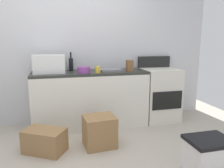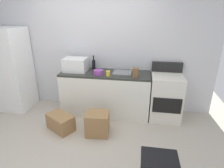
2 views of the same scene
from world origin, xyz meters
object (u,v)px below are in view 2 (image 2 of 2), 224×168
(refrigerator, at_px, (11,70))
(wine_bottle, at_px, (94,64))
(coffee_mug, at_px, (108,74))
(stove_oven, at_px, (166,96))
(mixing_bowl, at_px, (98,72))
(cardboard_box_small, at_px, (97,123))
(knife_block, at_px, (135,73))
(microwave, at_px, (76,65))
(cardboard_box_medium, at_px, (61,122))

(refrigerator, relative_size, wine_bottle, 5.85)
(coffee_mug, bearing_deg, stove_oven, 9.85)
(wine_bottle, distance_m, mixing_bowl, 0.35)
(mixing_bowl, xyz_separation_m, cardboard_box_small, (0.11, -0.64, -0.74))
(refrigerator, height_order, mixing_bowl, refrigerator)
(stove_oven, relative_size, coffee_mug, 11.00)
(stove_oven, height_order, mixing_bowl, stove_oven)
(wine_bottle, bearing_deg, coffee_mug, -44.55)
(stove_oven, xyz_separation_m, coffee_mug, (-1.13, -0.20, 0.48))
(wine_bottle, xyz_separation_m, cardboard_box_small, (0.28, -0.94, -0.80))
(coffee_mug, distance_m, knife_block, 0.51)
(coffee_mug, bearing_deg, cardboard_box_small, -99.31)
(refrigerator, relative_size, stove_oven, 1.59)
(microwave, relative_size, mixing_bowl, 2.42)
(microwave, distance_m, cardboard_box_small, 1.29)
(coffee_mug, bearing_deg, knife_block, 1.49)
(wine_bottle, height_order, cardboard_box_medium, wine_bottle)
(microwave, height_order, coffee_mug, microwave)
(mixing_bowl, bearing_deg, microwave, 164.66)
(coffee_mug, height_order, mixing_bowl, coffee_mug)
(refrigerator, xyz_separation_m, cardboard_box_medium, (1.35, -0.70, -0.73))
(refrigerator, bearing_deg, stove_oven, 0.97)
(refrigerator, distance_m, cardboard_box_small, 2.27)
(mixing_bowl, bearing_deg, stove_oven, 5.71)
(coffee_mug, xyz_separation_m, knife_block, (0.51, 0.01, 0.04))
(cardboard_box_medium, bearing_deg, knife_block, 23.88)
(microwave, height_order, knife_block, microwave)
(wine_bottle, distance_m, cardboard_box_small, 1.27)
(coffee_mug, relative_size, cardboard_box_medium, 0.20)
(cardboard_box_medium, relative_size, cardboard_box_small, 1.21)
(knife_block, xyz_separation_m, cardboard_box_small, (-0.61, -0.59, -0.78))
(stove_oven, bearing_deg, microwave, 179.82)
(stove_oven, height_order, knife_block, stove_oven)
(wine_bottle, bearing_deg, mixing_bowl, -61.14)
(cardboard_box_medium, bearing_deg, microwave, 83.96)
(microwave, bearing_deg, wine_bottle, 26.15)
(stove_oven, height_order, coffee_mug, stove_oven)
(stove_oven, xyz_separation_m, mixing_bowl, (-1.33, -0.13, 0.48))
(coffee_mug, relative_size, cardboard_box_small, 0.24)
(coffee_mug, xyz_separation_m, cardboard_box_small, (-0.09, -0.58, -0.74))
(knife_block, height_order, mixing_bowl, knife_block)
(refrigerator, bearing_deg, cardboard_box_small, -19.30)
(stove_oven, bearing_deg, cardboard_box_small, -147.67)
(microwave, bearing_deg, cardboard_box_medium, -96.04)
(coffee_mug, xyz_separation_m, mixing_bowl, (-0.21, 0.06, -0.00))
(stove_oven, bearing_deg, wine_bottle, 173.46)
(microwave, bearing_deg, cardboard_box_small, -51.61)
(stove_oven, relative_size, mixing_bowl, 5.79)
(refrigerator, distance_m, stove_oven, 3.30)
(stove_oven, height_order, microwave, microwave)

